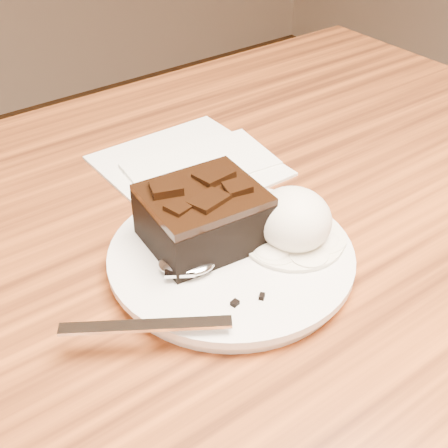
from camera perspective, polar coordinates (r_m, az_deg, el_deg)
plate at (r=0.53m, az=0.66°, el=-3.28°), size 0.21×0.21×0.02m
brownie at (r=0.52m, az=-1.94°, el=0.43°), size 0.10×0.09×0.04m
ice_cream_scoop at (r=0.52m, az=6.47°, el=0.45°), size 0.06×0.07×0.05m
melt_puddle at (r=0.54m, az=6.32°, el=-1.36°), size 0.09×0.09×0.00m
spoon at (r=0.50m, az=-3.46°, el=-3.83°), size 0.17×0.13×0.01m
napkin at (r=0.67m, az=-3.36°, el=5.52°), size 0.17×0.17×0.01m
crumb_a at (r=0.47m, az=1.01°, el=-7.34°), size 0.01×0.01×0.00m
crumb_b at (r=0.56m, az=3.53°, el=0.54°), size 0.01×0.01×0.00m
crumb_c at (r=0.48m, az=3.52°, el=-6.72°), size 0.01×0.01×0.00m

